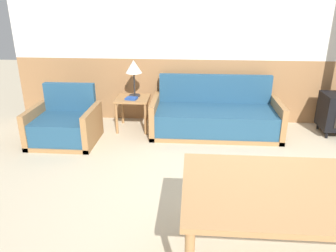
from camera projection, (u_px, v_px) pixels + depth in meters
ground_plane at (257, 215)px, 3.16m from camera, size 16.00×16.00×0.00m
wall_back at (236, 39)px, 5.11m from camera, size 7.20×0.06×2.70m
couch at (215, 118)px, 5.01m from camera, size 1.93×0.86×0.83m
armchair at (65, 126)px, 4.70m from camera, size 0.92×0.78×0.79m
side_table at (133, 103)px, 5.10m from camera, size 0.50×0.50×0.51m
table_lamp at (134, 68)px, 4.99m from camera, size 0.25×0.25×0.56m
book_stack at (131, 98)px, 4.98m from camera, size 0.19×0.18×0.03m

